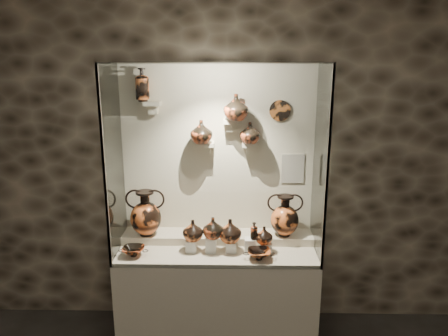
# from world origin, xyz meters

# --- Properties ---
(wall_back) EXTENTS (5.00, 0.02, 3.20)m
(wall_back) POSITION_xyz_m (0.00, 2.50, 1.60)
(wall_back) COLOR black
(wall_back) RESTS_ON ground
(plinth) EXTENTS (1.70, 0.60, 0.80)m
(plinth) POSITION_xyz_m (0.00, 2.18, 0.40)
(plinth) COLOR beige
(plinth) RESTS_ON floor
(front_tier) EXTENTS (1.68, 0.58, 0.03)m
(front_tier) POSITION_xyz_m (0.00, 2.18, 0.82)
(front_tier) COLOR #BEAD93
(front_tier) RESTS_ON plinth
(rear_tier) EXTENTS (1.70, 0.25, 0.10)m
(rear_tier) POSITION_xyz_m (0.00, 2.35, 0.85)
(rear_tier) COLOR #BEAD93
(rear_tier) RESTS_ON plinth
(back_panel) EXTENTS (1.70, 0.03, 1.60)m
(back_panel) POSITION_xyz_m (0.00, 2.50, 1.60)
(back_panel) COLOR beige
(back_panel) RESTS_ON plinth
(glass_front) EXTENTS (1.70, 0.01, 1.60)m
(glass_front) POSITION_xyz_m (0.00, 1.88, 1.60)
(glass_front) COLOR white
(glass_front) RESTS_ON plinth
(glass_left) EXTENTS (0.01, 0.60, 1.60)m
(glass_left) POSITION_xyz_m (-0.85, 2.18, 1.60)
(glass_left) COLOR white
(glass_left) RESTS_ON plinth
(glass_right) EXTENTS (0.01, 0.60, 1.60)m
(glass_right) POSITION_xyz_m (0.85, 2.18, 1.60)
(glass_right) COLOR white
(glass_right) RESTS_ON plinth
(glass_top) EXTENTS (1.70, 0.60, 0.01)m
(glass_top) POSITION_xyz_m (0.00, 2.18, 2.40)
(glass_top) COLOR white
(glass_top) RESTS_ON back_panel
(frame_post_left) EXTENTS (0.02, 0.02, 1.60)m
(frame_post_left) POSITION_xyz_m (-0.84, 1.89, 1.60)
(frame_post_left) COLOR gray
(frame_post_left) RESTS_ON plinth
(frame_post_right) EXTENTS (0.02, 0.02, 1.60)m
(frame_post_right) POSITION_xyz_m (0.84, 1.89, 1.60)
(frame_post_right) COLOR gray
(frame_post_right) RESTS_ON plinth
(pedestal_a) EXTENTS (0.09, 0.09, 0.10)m
(pedestal_a) POSITION_xyz_m (-0.22, 2.13, 0.88)
(pedestal_a) COLOR silver
(pedestal_a) RESTS_ON front_tier
(pedestal_b) EXTENTS (0.09, 0.09, 0.13)m
(pedestal_b) POSITION_xyz_m (-0.05, 2.13, 0.90)
(pedestal_b) COLOR silver
(pedestal_b) RESTS_ON front_tier
(pedestal_c) EXTENTS (0.09, 0.09, 0.09)m
(pedestal_c) POSITION_xyz_m (0.12, 2.13, 0.88)
(pedestal_c) COLOR silver
(pedestal_c) RESTS_ON front_tier
(pedestal_d) EXTENTS (0.09, 0.09, 0.12)m
(pedestal_d) POSITION_xyz_m (0.28, 2.13, 0.89)
(pedestal_d) COLOR silver
(pedestal_d) RESTS_ON front_tier
(pedestal_e) EXTENTS (0.09, 0.09, 0.08)m
(pedestal_e) POSITION_xyz_m (0.42, 2.13, 0.87)
(pedestal_e) COLOR silver
(pedestal_e) RESTS_ON front_tier
(bracket_ul) EXTENTS (0.14, 0.12, 0.04)m
(bracket_ul) POSITION_xyz_m (-0.55, 2.42, 2.05)
(bracket_ul) COLOR beige
(bracket_ul) RESTS_ON back_panel
(bracket_ca) EXTENTS (0.14, 0.12, 0.04)m
(bracket_ca) POSITION_xyz_m (-0.10, 2.42, 1.70)
(bracket_ca) COLOR beige
(bracket_ca) RESTS_ON back_panel
(bracket_cb) EXTENTS (0.10, 0.12, 0.04)m
(bracket_cb) POSITION_xyz_m (0.10, 2.42, 1.90)
(bracket_cb) COLOR beige
(bracket_cb) RESTS_ON back_panel
(bracket_cc) EXTENTS (0.14, 0.12, 0.04)m
(bracket_cc) POSITION_xyz_m (0.28, 2.42, 1.70)
(bracket_cc) COLOR beige
(bracket_cc) RESTS_ON back_panel
(amphora_left) EXTENTS (0.36, 0.36, 0.41)m
(amphora_left) POSITION_xyz_m (-0.63, 2.31, 1.10)
(amphora_left) COLOR #D25F28
(amphora_left) RESTS_ON rear_tier
(amphora_right) EXTENTS (0.38, 0.38, 0.37)m
(amphora_right) POSITION_xyz_m (0.59, 2.32, 1.09)
(amphora_right) COLOR #D25F28
(amphora_right) RESTS_ON rear_tier
(jug_a) EXTENTS (0.19, 0.19, 0.18)m
(jug_a) POSITION_xyz_m (-0.20, 2.13, 1.02)
(jug_a) COLOR #D25F28
(jug_a) RESTS_ON pedestal_a
(jug_b) EXTENTS (0.20, 0.20, 0.18)m
(jug_b) POSITION_xyz_m (-0.03, 2.11, 1.05)
(jug_b) COLOR #AA401E
(jug_b) RESTS_ON pedestal_b
(jug_c) EXTENTS (0.19, 0.19, 0.20)m
(jug_c) POSITION_xyz_m (0.11, 2.13, 1.02)
(jug_c) COLOR #D25F28
(jug_c) RESTS_ON pedestal_c
(jug_e) EXTENTS (0.16, 0.16, 0.15)m
(jug_e) POSITION_xyz_m (0.40, 2.12, 0.99)
(jug_e) COLOR #D25F28
(jug_e) RESTS_ON pedestal_e
(lekythos_small) EXTENTS (0.09, 0.09, 0.17)m
(lekythos_small) POSITION_xyz_m (0.31, 2.12, 1.03)
(lekythos_small) COLOR #AA401E
(lekythos_small) RESTS_ON pedestal_d
(kylix_left) EXTENTS (0.29, 0.26, 0.09)m
(kylix_left) POSITION_xyz_m (-0.69, 2.03, 0.88)
(kylix_left) COLOR #AA401E
(kylix_left) RESTS_ON front_tier
(kylix_right) EXTENTS (0.27, 0.24, 0.10)m
(kylix_right) POSITION_xyz_m (0.35, 1.99, 0.88)
(kylix_right) COLOR #D25F28
(kylix_right) RESTS_ON front_tier
(lekythos_tall) EXTENTS (0.14, 0.14, 0.31)m
(lekythos_tall) POSITION_xyz_m (-0.63, 2.41, 2.22)
(lekythos_tall) COLOR #D25F28
(lekythos_tall) RESTS_ON bracket_ul
(ovoid_vase_a) EXTENTS (0.19, 0.19, 0.20)m
(ovoid_vase_a) POSITION_xyz_m (-0.14, 2.37, 1.82)
(ovoid_vase_a) COLOR #AA401E
(ovoid_vase_a) RESTS_ON bracket_ca
(ovoid_vase_b) EXTENTS (0.26, 0.26, 0.22)m
(ovoid_vase_b) POSITION_xyz_m (0.16, 2.37, 2.03)
(ovoid_vase_b) COLOR #AA401E
(ovoid_vase_b) RESTS_ON bracket_cb
(ovoid_vase_c) EXTENTS (0.21, 0.21, 0.18)m
(ovoid_vase_c) POSITION_xyz_m (0.28, 2.38, 1.81)
(ovoid_vase_c) COLOR #AA401E
(ovoid_vase_c) RESTS_ON bracket_cc
(wall_plate) EXTENTS (0.18, 0.02, 0.18)m
(wall_plate) POSITION_xyz_m (0.53, 2.47, 1.99)
(wall_plate) COLOR #BC6025
(wall_plate) RESTS_ON back_panel
(info_placard) EXTENTS (0.20, 0.01, 0.26)m
(info_placard) POSITION_xyz_m (0.66, 2.47, 1.47)
(info_placard) COLOR beige
(info_placard) RESTS_ON back_panel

